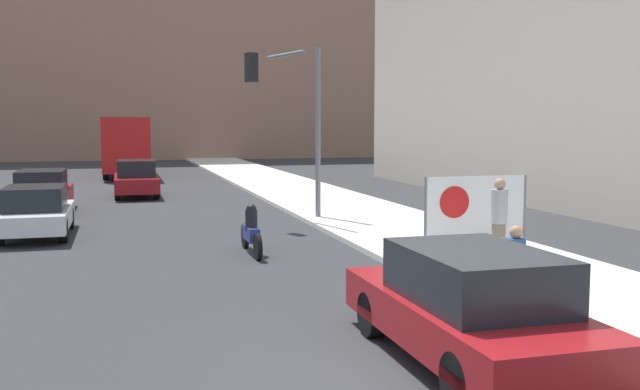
{
  "coord_description": "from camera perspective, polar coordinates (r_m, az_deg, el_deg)",
  "views": [
    {
      "loc": [
        -3.33,
        -7.67,
        3.0
      ],
      "look_at": [
        0.71,
        6.59,
        1.53
      ],
      "focal_mm": 40.0,
      "sensor_mm": 36.0,
      "label": 1
    }
  ],
  "objects": [
    {
      "name": "sidewalk_curb",
      "position": [
        24.08,
        2.63,
        -1.33
      ],
      "size": [
        4.27,
        90.0,
        0.13
      ],
      "primitive_type": "cube",
      "color": "beige",
      "rests_on": "ground_plane"
    },
    {
      "name": "car_on_road_distant",
      "position": [
        30.63,
        -14.51,
        1.29
      ],
      "size": [
        1.74,
        4.49,
        1.53
      ],
      "color": "maroon",
      "rests_on": "ground_plane"
    },
    {
      "name": "protest_banner",
      "position": [
        16.32,
        12.31,
        -1.34
      ],
      "size": [
        2.52,
        0.06,
        1.72
      ],
      "color": "slate",
      "rests_on": "sidewalk_curb"
    },
    {
      "name": "car_on_road_midblock",
      "position": [
        25.67,
        -21.31,
        0.22
      ],
      "size": [
        1.72,
        4.5,
        1.48
      ],
      "color": "maroon",
      "rests_on": "ground_plane"
    },
    {
      "name": "building_backdrop_far",
      "position": [
        67.72,
        -14.94,
        13.08
      ],
      "size": [
        52.0,
        12.0,
        23.89
      ],
      "color": "#936B56",
      "rests_on": "ground_plane"
    },
    {
      "name": "city_bus_on_road",
      "position": [
        43.78,
        -15.33,
        4.08
      ],
      "size": [
        2.49,
        11.59,
        3.37
      ],
      "color": "red",
      "rests_on": "ground_plane"
    },
    {
      "name": "ground_plane",
      "position": [
        8.88,
        7.4,
        -14.11
      ],
      "size": [
        160.0,
        160.0,
        0.0
      ],
      "primitive_type": "plane",
      "color": "#303033"
    },
    {
      "name": "motorcycle_on_road",
      "position": [
        16.59,
        -5.53,
        -2.96
      ],
      "size": [
        0.28,
        2.25,
        1.17
      ],
      "color": "navy",
      "rests_on": "ground_plane"
    },
    {
      "name": "traffic_light_pole",
      "position": [
        21.65,
        -2.19,
        7.37
      ],
      "size": [
        2.44,
        2.2,
        5.23
      ],
      "color": "slate",
      "rests_on": "sidewalk_curb"
    },
    {
      "name": "parked_car_curbside",
      "position": [
        9.18,
        11.95,
        -8.73
      ],
      "size": [
        1.8,
        4.44,
        1.48
      ],
      "color": "maroon",
      "rests_on": "ground_plane"
    },
    {
      "name": "seated_protester",
      "position": [
        12.4,
        15.46,
        -4.95
      ],
      "size": [
        0.99,
        0.77,
        1.18
      ],
      "rotation": [
        0.0,
        0.0,
        -0.0
      ],
      "color": "#474C56",
      "rests_on": "sidewalk_curb"
    },
    {
      "name": "jogger_on_sidewalk",
      "position": [
        14.9,
        14.12,
        -2.03
      ],
      "size": [
        0.34,
        0.34,
        1.78
      ],
      "rotation": [
        0.0,
        0.0,
        2.5
      ],
      "color": "#756651",
      "rests_on": "sidewalk_curb"
    },
    {
      "name": "car_on_road_nearest",
      "position": [
        20.47,
        -21.77,
        -1.22
      ],
      "size": [
        1.72,
        4.11,
        1.37
      ],
      "color": "silver",
      "rests_on": "ground_plane"
    }
  ]
}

